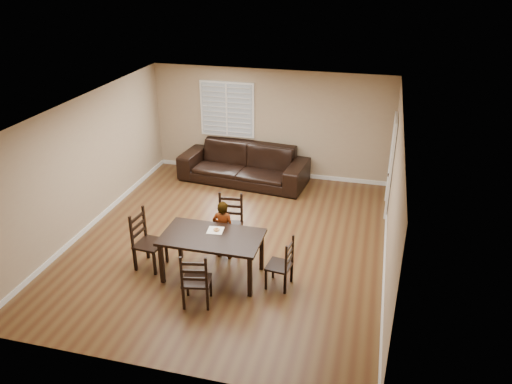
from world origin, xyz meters
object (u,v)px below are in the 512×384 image
chair_near (230,222)px  sofa (244,164)px  dining_table (212,240)px  chair_left (143,241)px  chair_right (286,266)px  child (223,230)px  donut (217,229)px  chair_far (195,284)px

chair_near → sofa: 3.03m
dining_table → sofa: sofa is taller
chair_near → chair_left: (-1.31, -1.08, 0.01)m
chair_right → chair_near: bearing=-123.6°
chair_near → child: child is taller
dining_table → donut: size_ratio=15.48×
chair_left → sofa: size_ratio=0.35×
chair_near → sofa: (-0.57, 2.98, -0.03)m
dining_table → chair_near: 1.12m
chair_near → chair_left: size_ratio=0.99×
chair_near → child: size_ratio=0.93×
dining_table → chair_right: 1.33m
chair_right → donut: 1.35m
dining_table → donut: donut is taller
chair_near → chair_left: bearing=-145.8°
chair_near → chair_far: size_ratio=1.09×
chair_far → sofa: 5.02m
chair_far → chair_right: (1.27, 0.89, -0.03)m
chair_far → sofa: size_ratio=0.32×
sofa → chair_far: bearing=-76.9°
chair_left → donut: (1.34, 0.18, 0.34)m
chair_right → donut: (-1.27, 0.21, 0.41)m
chair_far → chair_right: chair_far is taller
dining_table → donut: (0.02, 0.19, 0.11)m
donut → chair_near: bearing=92.1°
dining_table → child: bearing=90.0°
chair_left → child: size_ratio=0.94×
chair_near → chair_far: chair_near is taller
sofa → chair_left: bearing=-94.0°
chair_near → sofa: bearing=95.3°
chair_left → sofa: bearing=-4.8°
chair_right → chair_left: bearing=-83.8°
dining_table → sofa: 4.13m
chair_left → donut: bearing=-76.9°
chair_near → sofa: chair_near is taller
donut → sofa: 3.95m
chair_near → chair_right: 1.72m
sofa → dining_table: bearing=-75.7°
chair_right → child: 1.45m
chair_far → child: (-0.02, 1.53, 0.13)m
chair_right → dining_table: bearing=-83.8°
chair_near → dining_table: bearing=-94.9°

